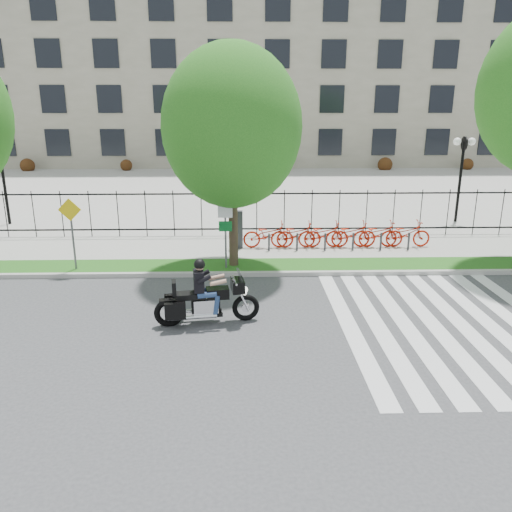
{
  "coord_description": "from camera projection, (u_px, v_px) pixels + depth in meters",
  "views": [
    {
      "loc": [
        -0.57,
        -12.09,
        5.53
      ],
      "look_at": [
        -0.19,
        3.0,
        1.04
      ],
      "focal_mm": 35.0,
      "sensor_mm": 36.0,
      "label": 1
    }
  ],
  "objects": [
    {
      "name": "motorcycle_rider",
      "position": [
        207.0,
        298.0,
        13.16
      ],
      "size": [
        2.8,
        1.01,
        2.17
      ],
      "color": "black",
      "rests_on": "ground"
    },
    {
      "name": "sign_pole_warning",
      "position": [
        71.0,
        224.0,
        16.91
      ],
      "size": [
        0.78,
        0.09,
        2.49
      ],
      "color": "#59595B",
      "rests_on": "grass_verge"
    },
    {
      "name": "iron_fence",
      "position": [
        257.0,
        213.0,
        21.66
      ],
      "size": [
        30.0,
        0.06,
        2.0
      ],
      "primitive_type": null,
      "color": "black",
      "rests_on": "sidewalk"
    },
    {
      "name": "crosswalk_stripes",
      "position": [
        447.0,
        324.0,
        13.29
      ],
      "size": [
        5.7,
        8.0,
        0.01
      ],
      "primitive_type": null,
      "color": "silver",
      "rests_on": "ground"
    },
    {
      "name": "bike_share_station",
      "position": [
        336.0,
        234.0,
        19.95
      ],
      "size": [
        7.88,
        0.89,
        1.5
      ],
      "color": "#2D2D33",
      "rests_on": "sidewalk"
    },
    {
      "name": "curb",
      "position": [
        261.0,
        274.0,
        17.08
      ],
      "size": [
        60.0,
        0.2,
        0.15
      ],
      "primitive_type": "cube",
      "color": "#A8A69E",
      "rests_on": "ground"
    },
    {
      "name": "lamp_post_left",
      "position": [
        1.0,
        160.0,
        23.47
      ],
      "size": [
        1.06,
        0.7,
        4.25
      ],
      "color": "black",
      "rests_on": "ground"
    },
    {
      "name": "sign_pole_regulatory",
      "position": [
        225.0,
        224.0,
        17.03
      ],
      "size": [
        0.5,
        0.09,
        2.5
      ],
      "color": "#59595B",
      "rests_on": "grass_verge"
    },
    {
      "name": "sidewalk",
      "position": [
        258.0,
        248.0,
        20.29
      ],
      "size": [
        60.0,
        3.5,
        0.15
      ],
      "primitive_type": "cube",
      "color": "#97968E",
      "rests_on": "ground"
    },
    {
      "name": "street_tree_1",
      "position": [
        232.0,
        127.0,
        16.49
      ],
      "size": [
        4.69,
        4.69,
        7.48
      ],
      "color": "#34291C",
      "rests_on": "grass_verge"
    },
    {
      "name": "plaza",
      "position": [
        251.0,
        185.0,
        37.11
      ],
      "size": [
        80.0,
        34.0,
        0.1
      ],
      "primitive_type": "cube",
      "color": "#97968E",
      "rests_on": "ground"
    },
    {
      "name": "lamp_post_right",
      "position": [
        463.0,
        158.0,
        24.0
      ],
      "size": [
        1.06,
        0.7,
        4.25
      ],
      "color": "black",
      "rests_on": "ground"
    },
    {
      "name": "office_building",
      "position": [
        248.0,
        65.0,
        53.37
      ],
      "size": [
        60.0,
        21.9,
        20.15
      ],
      "color": "gray",
      "rests_on": "ground"
    },
    {
      "name": "grass_verge",
      "position": [
        260.0,
        266.0,
        17.89
      ],
      "size": [
        60.0,
        1.5,
        0.15
      ],
      "primitive_type": "cube",
      "color": "#215515",
      "rests_on": "ground"
    },
    {
      "name": "ground",
      "position": [
        266.0,
        326.0,
        13.17
      ],
      "size": [
        120.0,
        120.0,
        0.0
      ],
      "primitive_type": "plane",
      "color": "#3B3B3D",
      "rests_on": "ground"
    }
  ]
}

